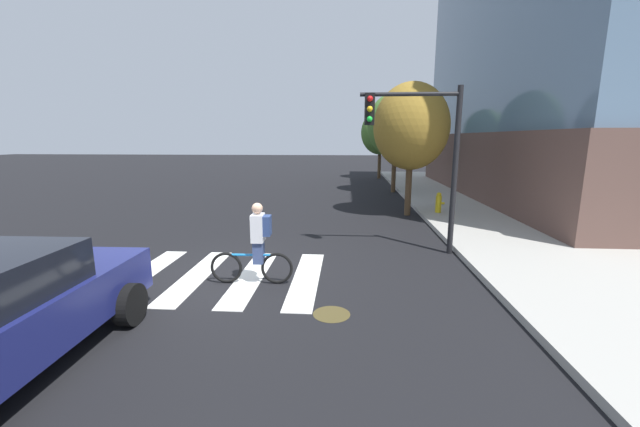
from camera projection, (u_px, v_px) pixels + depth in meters
The scene contains 9 objects.
ground_plane at pixel (224, 276), 8.18m from camera, with size 120.00×120.00×0.00m, color black.
crosswalk_stripes at pixel (197, 275), 8.22m from camera, with size 5.37×3.32×0.01m.
manhole_cover at pixel (332, 314), 6.42m from camera, with size 0.64×0.64×0.01m, color #473D1E.
cyclist at pixel (257, 244), 7.63m from camera, with size 1.71×0.37×1.69m.
traffic_light_near at pixel (423, 142), 9.31m from camera, with size 2.47×0.28×4.20m.
fire_hydrant at pixel (439, 203), 14.39m from camera, with size 0.33×0.22×0.78m.
street_tree_near at pixel (411, 127), 14.05m from camera, with size 2.81×2.81×5.00m.
street_tree_mid at pixel (396, 125), 20.26m from camera, with size 3.02×3.02×5.38m.
street_tree_far at pixel (380, 132), 27.51m from camera, with size 2.80×2.80×4.98m.
Camera 1 is at (2.64, -7.58, 2.95)m, focal length 21.12 mm.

